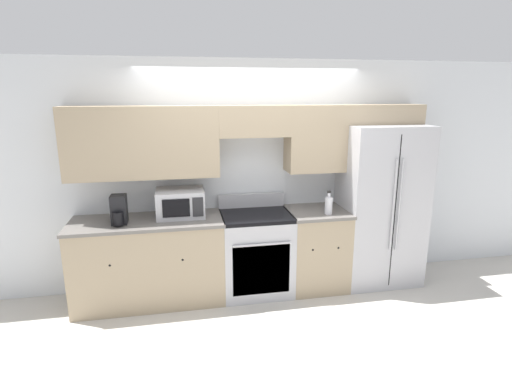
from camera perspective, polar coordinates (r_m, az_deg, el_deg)
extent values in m
plane|color=beige|center=(4.51, 0.78, -15.64)|extent=(12.00, 12.00, 0.00)
cube|color=silver|center=(4.66, -0.82, 2.48)|extent=(8.00, 0.06, 2.60)
cube|color=tan|center=(4.35, -15.90, 6.84)|extent=(1.57, 0.33, 0.75)
cube|color=tan|center=(4.39, -0.40, 10.12)|extent=(0.78, 0.33, 0.34)
cube|color=tan|center=(4.76, 13.76, 7.56)|extent=(1.57, 0.33, 0.75)
cube|color=tan|center=(4.53, -14.96, -9.70)|extent=(1.57, 0.62, 0.89)
cube|color=slate|center=(4.37, -15.34, -4.12)|extent=(1.60, 0.64, 0.03)
sphere|color=black|center=(4.25, -20.16, -9.80)|extent=(0.03, 0.03, 0.03)
sphere|color=black|center=(4.18, -10.44, -9.50)|extent=(0.03, 0.03, 0.03)
cube|color=tan|center=(4.77, 8.54, -8.17)|extent=(0.65, 0.62, 0.89)
cube|color=slate|center=(4.61, 8.75, -2.82)|extent=(0.68, 0.64, 0.03)
sphere|color=black|center=(4.40, 8.10, -8.18)|extent=(0.03, 0.03, 0.03)
sphere|color=black|center=(4.50, 11.67, -7.82)|extent=(0.03, 0.03, 0.03)
cube|color=#B7B7BC|center=(4.59, -0.01, -8.93)|extent=(0.78, 0.62, 0.89)
cube|color=black|center=(4.33, 0.77, -11.01)|extent=(0.62, 0.01, 0.57)
cube|color=black|center=(4.43, -0.01, -3.39)|extent=(0.78, 0.62, 0.04)
cube|color=#B7B7BC|center=(4.66, -0.66, -1.21)|extent=(0.78, 0.04, 0.16)
cylinder|color=silver|center=(4.20, 0.85, -7.53)|extent=(0.62, 0.02, 0.02)
cube|color=#B7B7BC|center=(4.95, 17.24, -1.77)|extent=(0.92, 0.69, 1.88)
cube|color=black|center=(4.66, 19.19, -2.88)|extent=(0.01, 0.01, 1.73)
cylinder|color=#B7B7BC|center=(4.60, 19.07, -1.88)|extent=(0.02, 0.02, 1.03)
cylinder|color=#B7B7BC|center=(4.63, 19.82, -1.82)|extent=(0.02, 0.02, 1.03)
cube|color=#B7B7BC|center=(4.39, -10.75, -1.52)|extent=(0.51, 0.40, 0.29)
cube|color=black|center=(4.20, -11.34, -2.28)|extent=(0.28, 0.01, 0.19)
cube|color=#262628|center=(4.20, -8.30, -2.14)|extent=(0.11, 0.01, 0.21)
cylinder|color=silver|center=(4.47, 10.32, -1.94)|extent=(0.08, 0.08, 0.19)
cylinder|color=silver|center=(4.44, 10.39, -0.44)|extent=(0.04, 0.04, 0.05)
cylinder|color=black|center=(4.43, 10.41, 0.01)|extent=(0.04, 0.04, 0.02)
cube|color=black|center=(4.30, -18.98, -2.36)|extent=(0.15, 0.17, 0.30)
cylinder|color=black|center=(4.23, -19.08, -3.58)|extent=(0.11, 0.11, 0.13)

